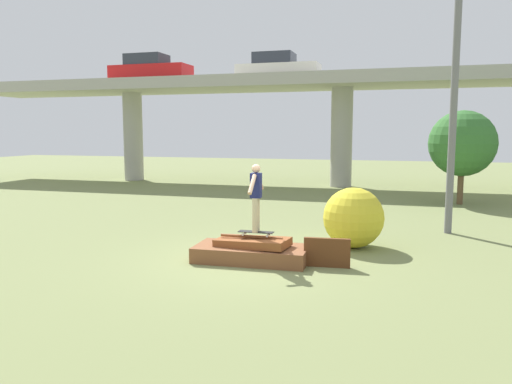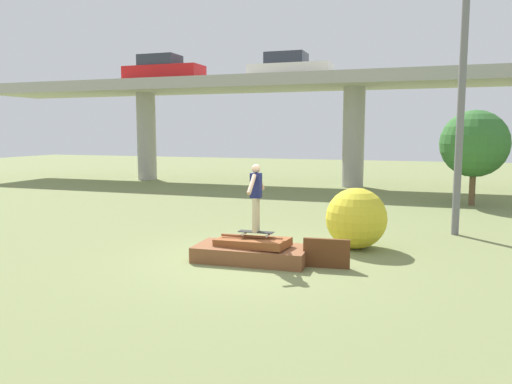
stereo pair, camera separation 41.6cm
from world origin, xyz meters
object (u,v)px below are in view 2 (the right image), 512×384
at_px(bush_yellow_flowering, 356,218).
at_px(skater, 256,194).
at_px(skateboard, 256,232).
at_px(car_on_overpass_mid, 289,68).
at_px(tree_behind_left, 475,144).
at_px(utility_pole, 463,65).
at_px(car_on_overpass_left, 163,70).

bearing_deg(bush_yellow_flowering, skater, -134.35).
height_order(skateboard, skater, skater).
relative_size(skater, bush_yellow_flowering, 0.99).
height_order(car_on_overpass_mid, tree_behind_left, car_on_overpass_mid).
relative_size(skateboard, car_on_overpass_mid, 0.18).
bearing_deg(car_on_overpass_mid, tree_behind_left, -32.08).
height_order(utility_pole, tree_behind_left, utility_pole).
distance_m(car_on_overpass_left, bush_yellow_flowering, 19.35).
bearing_deg(bush_yellow_flowering, tree_behind_left, 69.30).
bearing_deg(skater, tree_behind_left, 63.97).
bearing_deg(utility_pole, car_on_overpass_mid, 124.34).
distance_m(car_on_overpass_left, tree_behind_left, 17.19).
xyz_separation_m(skater, tree_behind_left, (5.20, 10.64, 0.87)).
xyz_separation_m(skater, utility_pole, (4.31, 4.52, 3.09)).
height_order(skater, bush_yellow_flowering, skater).
xyz_separation_m(car_on_overpass_mid, tree_behind_left, (8.87, -5.56, -3.85)).
bearing_deg(car_on_overpass_left, skater, -54.81).
xyz_separation_m(skateboard, tree_behind_left, (5.20, 10.64, 1.73)).
bearing_deg(car_on_overpass_left, utility_pole, -35.65).
height_order(car_on_overpass_left, tree_behind_left, car_on_overpass_left).
height_order(skateboard, car_on_overpass_mid, car_on_overpass_mid).
height_order(skateboard, bush_yellow_flowering, bush_yellow_flowering).
xyz_separation_m(skater, car_on_overpass_mid, (-3.67, 16.20, 4.72)).
distance_m(skateboard, bush_yellow_flowering, 2.74).
relative_size(skateboard, tree_behind_left, 0.21).
bearing_deg(car_on_overpass_left, tree_behind_left, -16.50).
height_order(car_on_overpass_left, car_on_overpass_mid, car_on_overpass_left).
bearing_deg(skateboard, tree_behind_left, 63.97).
bearing_deg(skater, bush_yellow_flowering, 45.65).
relative_size(skater, utility_pole, 0.17).
xyz_separation_m(skateboard, car_on_overpass_left, (-10.86, 15.40, 5.63)).
bearing_deg(utility_pole, skateboard, -133.63).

